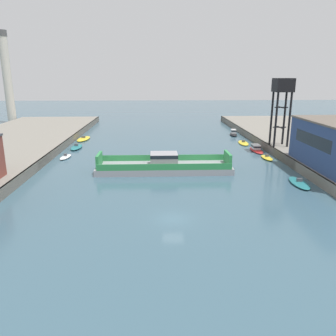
{
  "coord_description": "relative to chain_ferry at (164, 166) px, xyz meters",
  "views": [
    {
      "loc": [
        -2.03,
        -36.89,
        16.46
      ],
      "look_at": [
        0.0,
        15.64,
        2.0
      ],
      "focal_mm": 35.94,
      "sensor_mm": 36.0,
      "label": 1
    }
  ],
  "objects": [
    {
      "name": "crane_tower",
      "position": [
        25.33,
        13.42,
        12.2
      ],
      "size": [
        3.72,
        3.72,
        14.24
      ],
      "color": "black",
      "rests_on": "quay_right"
    },
    {
      "name": "moored_boat_near_right",
      "position": [
        20.87,
        36.55,
        -0.39
      ],
      "size": [
        2.44,
        5.65,
        1.7
      ],
      "color": "black",
      "rests_on": "ground"
    },
    {
      "name": "moored_boat_near_left",
      "position": [
        20.6,
        24.4,
        -0.81
      ],
      "size": [
        2.71,
        6.81,
        0.89
      ],
      "color": "yellow",
      "rests_on": "ground"
    },
    {
      "name": "moored_boat_mid_right",
      "position": [
        21.37,
        16.05,
        -0.48
      ],
      "size": [
        2.27,
        7.47,
        1.41
      ],
      "color": "red",
      "rests_on": "ground"
    },
    {
      "name": "smokestack_distant_b",
      "position": [
        -52.69,
        65.06,
        15.66
      ],
      "size": [
        3.15,
        3.15,
        31.31
      ],
      "color": "beige",
      "rests_on": "ground"
    },
    {
      "name": "moored_boat_far_left",
      "position": [
        20.99,
        -8.45,
        -0.76
      ],
      "size": [
        2.72,
        6.86,
        1.0
      ],
      "color": "#237075",
      "rests_on": "ground"
    },
    {
      "name": "moored_boat_mid_left",
      "position": [
        21.31,
        8.28,
        -0.76
      ],
      "size": [
        1.93,
        4.92,
        0.98
      ],
      "color": "yellow",
      "rests_on": "ground"
    },
    {
      "name": "ground_plane",
      "position": [
        0.52,
        -20.85,
        -1.02
      ],
      "size": [
        400.0,
        400.0,
        0.0
      ],
      "primitive_type": "plane",
      "color": "#385666"
    },
    {
      "name": "moored_boat_upstream_b",
      "position": [
        -20.12,
        10.63,
        -0.77
      ],
      "size": [
        2.2,
        4.96,
        0.96
      ],
      "color": "white",
      "rests_on": "ground"
    },
    {
      "name": "moored_boat_far_right",
      "position": [
        -20.61,
        31.37,
        -0.76
      ],
      "size": [
        3.42,
        8.05,
        0.99
      ],
      "color": "yellow",
      "rests_on": "ground"
    },
    {
      "name": "moored_boat_upstream_a",
      "position": [
        -20.02,
        20.28,
        -0.72
      ],
      "size": [
        2.39,
        6.72,
        1.08
      ],
      "color": "#237075",
      "rests_on": "ground"
    },
    {
      "name": "chain_ferry",
      "position": [
        0.0,
        0.0,
        0.0
      ],
      "size": [
        23.83,
        6.91,
        3.3
      ],
      "color": "#939399",
      "rests_on": "ground"
    }
  ]
}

